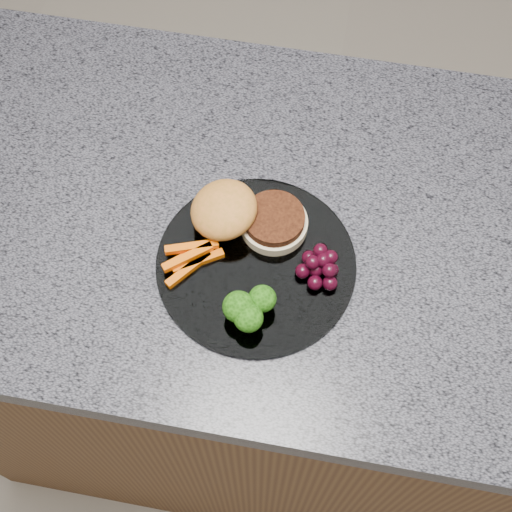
{
  "coord_description": "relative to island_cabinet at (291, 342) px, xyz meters",
  "views": [
    {
      "loc": [
        0.02,
        -0.48,
        1.73
      ],
      "look_at": [
        -0.05,
        -0.08,
        0.93
      ],
      "focal_mm": 50.0,
      "sensor_mm": 36.0,
      "label": 1
    }
  ],
  "objects": [
    {
      "name": "broccoli",
      "position": [
        -0.05,
        -0.15,
        0.5
      ],
      "size": [
        0.06,
        0.06,
        0.05
      ],
      "rotation": [
        0.0,
        0.0,
        0.36
      ],
      "color": "#597F2E",
      "rests_on": "plate"
    },
    {
      "name": "countertop",
      "position": [
        0.0,
        0.0,
        0.45
      ],
      "size": [
        1.2,
        0.6,
        0.04
      ],
      "primitive_type": "cube",
      "color": "#53535E",
      "rests_on": "island_cabinet"
    },
    {
      "name": "island_cabinet",
      "position": [
        0.0,
        0.0,
        0.0
      ],
      "size": [
        1.2,
        0.6,
        0.86
      ],
      "primitive_type": "cube",
      "color": "#55391D",
      "rests_on": "ground"
    },
    {
      "name": "plate",
      "position": [
        -0.05,
        -0.08,
        0.47
      ],
      "size": [
        0.26,
        0.26,
        0.01
      ],
      "primitive_type": "cylinder",
      "color": "white",
      "rests_on": "countertop"
    },
    {
      "name": "grape_bunch",
      "position": [
        0.03,
        -0.07,
        0.49
      ],
      "size": [
        0.06,
        0.06,
        0.03
      ],
      "rotation": [
        0.0,
        0.0,
        -0.06
      ],
      "color": "black",
      "rests_on": "plate"
    },
    {
      "name": "carrot_sticks",
      "position": [
        -0.14,
        -0.09,
        0.48
      ],
      "size": [
        0.08,
        0.08,
        0.02
      ],
      "rotation": [
        0.0,
        0.0,
        0.42
      ],
      "color": "#D85603",
      "rests_on": "plate"
    },
    {
      "name": "burger",
      "position": [
        -0.08,
        -0.02,
        0.5
      ],
      "size": [
        0.17,
        0.11,
        0.05
      ],
      "rotation": [
        0.0,
        0.0,
        0.26
      ],
      "color": "beige",
      "rests_on": "plate"
    }
  ]
}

